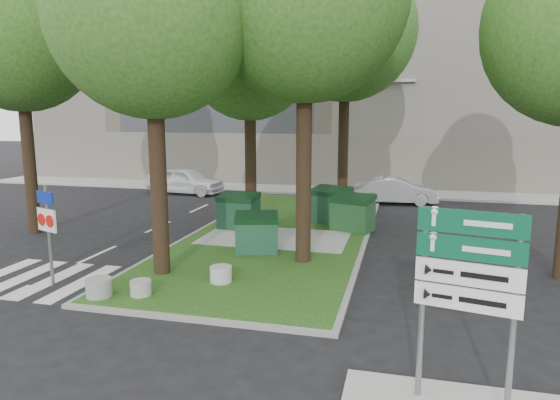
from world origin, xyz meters
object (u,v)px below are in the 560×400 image
(dumpster_c, at_px, (330,205))
(bollard_mid, at_px, (141,288))
(bollard_right, at_px, (221,274))
(directional_sign, at_px, (469,279))
(dumpster_d, at_px, (353,213))
(car_silver, at_px, (395,191))
(tree_street_left, at_px, (20,18))
(bollard_left, at_px, (99,287))
(car_white, at_px, (186,181))
(tree_median_mid, at_px, (252,43))
(tree_median_far, at_px, (348,16))
(dumpster_a, at_px, (239,211))
(traffic_sign_pole, at_px, (48,222))
(litter_bin, at_px, (362,214))
(dumpster_b, at_px, (257,233))

(dumpster_c, bearing_deg, bollard_mid, -88.20)
(bollard_right, height_order, directional_sign, directional_sign)
(dumpster_d, height_order, car_silver, dumpster_d)
(tree_street_left, bearing_deg, dumpster_c, 20.48)
(bollard_left, xyz_separation_m, directional_sign, (7.83, -2.64, 1.73))
(car_white, bearing_deg, bollard_mid, -153.53)
(tree_median_mid, bearing_deg, bollard_left, -97.90)
(bollard_right, bearing_deg, tree_median_far, 78.75)
(directional_sign, bearing_deg, bollard_left, 173.53)
(bollard_mid, bearing_deg, car_silver, 69.23)
(tree_median_far, relative_size, dumpster_c, 6.54)
(dumpster_a, height_order, bollard_left, dumpster_a)
(tree_median_mid, height_order, car_white, tree_median_mid)
(tree_median_mid, distance_m, car_silver, 10.46)
(traffic_sign_pole, height_order, car_white, traffic_sign_pole)
(litter_bin, relative_size, traffic_sign_pole, 0.25)
(dumpster_d, bearing_deg, dumpster_b, -107.08)
(dumpster_a, xyz_separation_m, bollard_mid, (0.02, -7.28, -0.47))
(bollard_left, relative_size, bollard_right, 1.07)
(tree_street_left, relative_size, bollard_right, 19.52)
(directional_sign, bearing_deg, tree_median_mid, 132.80)
(dumpster_d, height_order, car_white, dumpster_d)
(dumpster_a, bearing_deg, tree_street_left, -159.17)
(dumpster_c, relative_size, car_silver, 0.46)
(dumpster_a, xyz_separation_m, dumpster_d, (4.20, 0.66, 0.00))
(dumpster_d, relative_size, bollard_left, 2.85)
(dumpster_b, relative_size, dumpster_c, 0.85)
(tree_median_far, distance_m, dumpster_a, 9.22)
(tree_median_far, distance_m, car_silver, 8.66)
(tree_street_left, xyz_separation_m, bollard_mid, (7.23, -5.24, -7.35))
(tree_median_mid, bearing_deg, dumpster_a, -106.93)
(dumpster_d, xyz_separation_m, litter_bin, (0.20, 1.55, -0.33))
(dumpster_b, xyz_separation_m, directional_sign, (5.33, -7.27, 1.35))
(dumpster_a, relative_size, dumpster_c, 0.84)
(bollard_left, bearing_deg, car_white, 107.48)
(traffic_sign_pole, height_order, directional_sign, directional_sign)
(dumpster_d, distance_m, litter_bin, 1.60)
(dumpster_d, bearing_deg, traffic_sign_pole, -113.68)
(dumpster_b, bearing_deg, bollard_right, -107.15)
(tree_median_mid, bearing_deg, dumpster_b, -71.60)
(traffic_sign_pole, bearing_deg, bollard_right, 34.74)
(tree_median_far, height_order, car_silver, tree_median_far)
(dumpster_b, relative_size, bollard_right, 2.74)
(litter_bin, distance_m, directional_sign, 12.80)
(directional_sign, bearing_deg, tree_street_left, 162.04)
(bollard_left, xyz_separation_m, litter_bin, (5.30, 9.81, 0.11))
(dumpster_d, relative_size, litter_bin, 2.65)
(tree_median_far, bearing_deg, tree_median_mid, -136.85)
(car_white, height_order, car_silver, car_white)
(dumpster_a, xyz_separation_m, litter_bin, (4.40, 2.21, -0.33))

